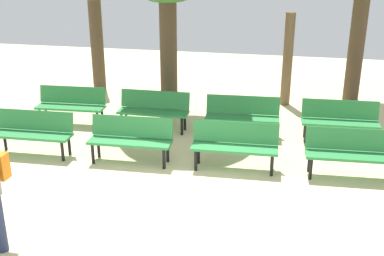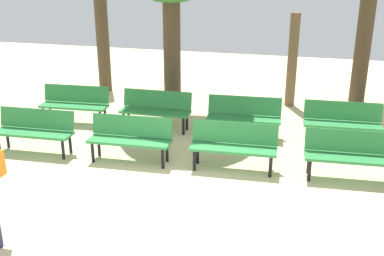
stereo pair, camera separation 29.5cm
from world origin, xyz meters
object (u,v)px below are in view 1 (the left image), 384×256
(bench_r0_c3, at_px, (351,151))
(bench_r1_c3, at_px, (340,119))
(bench_r1_c1, at_px, (154,108))
(tree_2, at_px, (288,60))
(bench_r0_c2, at_px, (235,143))
(bench_r0_c0, at_px, (33,130))
(bench_r0_c1, at_px, (131,137))
(bench_r1_c2, at_px, (242,114))
(tree_1, at_px, (97,47))
(bench_r1_c0, at_px, (71,103))

(bench_r0_c3, bearing_deg, bench_r1_c3, 88.80)
(bench_r1_c1, bearing_deg, tree_2, 40.55)
(bench_r0_c2, height_order, tree_2, tree_2)
(bench_r0_c0, height_order, bench_r1_c1, same)
(bench_r1_c1, relative_size, bench_r1_c3, 0.99)
(bench_r0_c1, bearing_deg, bench_r0_c0, 179.47)
(bench_r0_c1, distance_m, bench_r0_c3, 4.08)
(bench_r1_c2, bearing_deg, bench_r0_c2, -91.89)
(bench_r0_c2, relative_size, tree_1, 0.62)
(bench_r0_c0, relative_size, tree_2, 0.67)
(bench_r0_c0, distance_m, bench_r0_c1, 2.02)
(bench_r0_c3, distance_m, tree_1, 7.87)
(bench_r0_c0, height_order, bench_r0_c3, same)
(bench_r1_c1, xyz_separation_m, tree_1, (-2.42, 2.68, 0.79))
(bench_r0_c1, xyz_separation_m, bench_r1_c1, (-0.06, 1.79, 0.00))
(bench_r0_c3, distance_m, bench_r1_c0, 6.32)
(bench_r1_c2, xyz_separation_m, tree_2, (0.87, 2.49, 0.70))
(bench_r0_c1, bearing_deg, bench_r1_c1, 89.60)
(bench_r0_c1, relative_size, bench_r1_c2, 0.99)
(bench_r0_c1, relative_size, tree_2, 0.67)
(bench_r1_c2, bearing_deg, bench_r1_c1, 176.99)
(bench_r1_c0, xyz_separation_m, bench_r1_c2, (4.00, 0.07, 0.00))
(bench_r0_c2, xyz_separation_m, tree_1, (-4.48, 4.36, 0.79))
(bench_r0_c1, bearing_deg, bench_r0_c3, 0.35)
(bench_r0_c1, height_order, bench_r1_c2, same)
(bench_r1_c3, bearing_deg, bench_r1_c0, 178.91)
(bench_r1_c1, xyz_separation_m, bench_r1_c3, (4.08, 0.14, 0.00))
(bench_r1_c0, height_order, tree_1, tree_1)
(bench_r1_c0, bearing_deg, bench_r0_c1, -43.55)
(bench_r1_c0, relative_size, bench_r1_c1, 1.01)
(bench_r1_c3, xyz_separation_m, tree_1, (-6.49, 2.54, 0.79))
(bench_r0_c1, xyz_separation_m, bench_r0_c2, (2.00, 0.11, 0.00))
(tree_2, bearing_deg, bench_r1_c0, -152.21)
(bench_r0_c3, relative_size, bench_r1_c3, 1.00)
(bench_r0_c0, relative_size, bench_r0_c2, 1.00)
(bench_r0_c1, xyz_separation_m, tree_1, (-2.48, 4.47, 0.79))
(bench_r0_c3, height_order, tree_2, tree_2)
(bench_r1_c2, height_order, tree_2, tree_2)
(bench_r0_c2, xyz_separation_m, tree_2, (0.82, 4.19, 0.70))
(bench_r0_c0, xyz_separation_m, bench_r0_c2, (4.02, 0.18, 0.00))
(bench_r0_c1, distance_m, bench_r0_c2, 2.00)
(bench_r0_c2, xyz_separation_m, bench_r1_c3, (2.02, 1.81, 0.00))
(bench_r1_c3, bearing_deg, bench_r0_c1, -157.25)
(bench_r0_c3, xyz_separation_m, bench_r1_c1, (-4.14, 1.60, 0.00))
(bench_r0_c2, relative_size, bench_r1_c1, 1.01)
(bench_r0_c0, relative_size, bench_r0_c3, 0.99)
(bench_r1_c2, bearing_deg, tree_2, 67.17)
(bench_r0_c1, bearing_deg, bench_r1_c2, 40.55)
(bench_r0_c0, bearing_deg, tree_1, 93.71)
(bench_r1_c3, bearing_deg, bench_r0_c0, -164.65)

